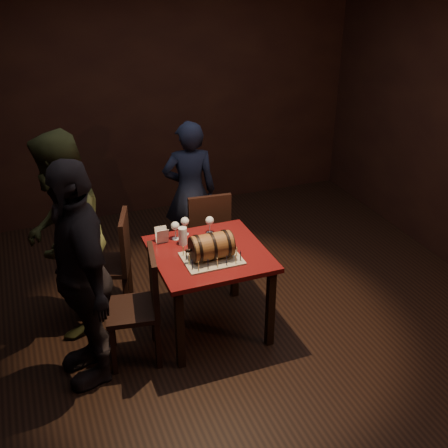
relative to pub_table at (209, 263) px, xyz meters
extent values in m
plane|color=black|center=(0.17, 0.00, -0.64)|extent=(5.00, 5.00, 0.00)
cube|color=black|center=(0.17, 2.50, 0.76)|extent=(5.00, 0.04, 2.80)
cube|color=#470B0D|center=(0.00, 0.00, 0.09)|extent=(0.90, 0.90, 0.04)
cube|color=black|center=(-0.38, -0.38, -0.29)|extent=(0.06, 0.06, 0.71)
cube|color=black|center=(0.38, -0.38, -0.29)|extent=(0.06, 0.06, 0.71)
cube|color=black|center=(-0.38, 0.38, -0.29)|extent=(0.06, 0.06, 0.71)
cube|color=black|center=(0.38, 0.38, -0.29)|extent=(0.06, 0.06, 0.71)
cube|color=#9F9480|center=(-0.02, -0.12, 0.12)|extent=(0.45, 0.35, 0.01)
cylinder|color=brown|center=(-0.02, -0.12, 0.23)|extent=(0.31, 0.21, 0.21)
cylinder|color=black|center=(-0.14, -0.12, 0.23)|extent=(0.02, 0.22, 0.22)
cylinder|color=black|center=(-0.02, -0.12, 0.23)|extent=(0.02, 0.22, 0.22)
cylinder|color=black|center=(0.09, -0.12, 0.23)|extent=(0.02, 0.22, 0.22)
cylinder|color=black|center=(-0.18, -0.12, 0.23)|extent=(0.01, 0.20, 0.20)
cylinder|color=black|center=(0.14, -0.12, 0.23)|extent=(0.01, 0.20, 0.20)
cylinder|color=black|center=(-0.20, -0.12, 0.23)|extent=(0.04, 0.02, 0.02)
sphere|color=black|center=(-0.22, -0.12, 0.23)|extent=(0.03, 0.03, 0.03)
cylinder|color=#FFF498|center=(-0.18, -0.26, 0.16)|extent=(0.01, 0.01, 0.08)
cylinder|color=black|center=(-0.18, -0.26, 0.21)|extent=(0.00, 0.00, 0.01)
cylinder|color=black|center=(-0.10, -0.26, 0.16)|extent=(0.01, 0.01, 0.08)
cylinder|color=black|center=(-0.10, -0.26, 0.21)|extent=(0.00, 0.00, 0.01)
cylinder|color=#FFF498|center=(-0.03, -0.26, 0.16)|extent=(0.01, 0.01, 0.08)
cylinder|color=black|center=(-0.03, -0.26, 0.21)|extent=(0.00, 0.00, 0.01)
cylinder|color=black|center=(0.05, -0.26, 0.16)|extent=(0.01, 0.01, 0.08)
cylinder|color=black|center=(0.05, -0.26, 0.21)|extent=(0.00, 0.00, 0.01)
cylinder|color=#FFF498|center=(0.12, -0.26, 0.16)|extent=(0.01, 0.01, 0.08)
cylinder|color=black|center=(0.12, -0.26, 0.21)|extent=(0.00, 0.00, 0.01)
cylinder|color=black|center=(0.17, -0.24, 0.16)|extent=(0.01, 0.01, 0.08)
cylinder|color=black|center=(0.17, -0.24, 0.21)|extent=(0.00, 0.00, 0.01)
cylinder|color=#FFF498|center=(0.17, -0.16, 0.16)|extent=(0.01, 0.01, 0.08)
cylinder|color=black|center=(0.17, -0.16, 0.21)|extent=(0.00, 0.00, 0.01)
cylinder|color=black|center=(0.17, -0.08, 0.16)|extent=(0.01, 0.01, 0.08)
cylinder|color=black|center=(0.17, -0.08, 0.21)|extent=(0.00, 0.00, 0.01)
cylinder|color=#FFF498|center=(0.17, -0.01, 0.16)|extent=(0.01, 0.01, 0.08)
cylinder|color=black|center=(0.17, -0.01, 0.21)|extent=(0.00, 0.00, 0.01)
cylinder|color=black|center=(0.14, 0.03, 0.16)|extent=(0.01, 0.01, 0.08)
cylinder|color=black|center=(0.14, 0.03, 0.21)|extent=(0.00, 0.00, 0.01)
cylinder|color=#FFF498|center=(0.06, 0.03, 0.16)|extent=(0.01, 0.01, 0.08)
cylinder|color=black|center=(0.06, 0.03, 0.21)|extent=(0.00, 0.00, 0.01)
cylinder|color=black|center=(-0.01, 0.03, 0.16)|extent=(0.01, 0.01, 0.08)
cylinder|color=black|center=(-0.01, 0.03, 0.21)|extent=(0.00, 0.00, 0.01)
cylinder|color=#FFF498|center=(-0.09, 0.03, 0.16)|extent=(0.01, 0.01, 0.08)
cylinder|color=black|center=(-0.09, 0.03, 0.21)|extent=(0.00, 0.00, 0.01)
cylinder|color=black|center=(-0.17, 0.03, 0.16)|extent=(0.01, 0.01, 0.08)
cylinder|color=black|center=(-0.17, 0.03, 0.21)|extent=(0.00, 0.00, 0.01)
cylinder|color=#FFF498|center=(-0.22, 0.00, 0.16)|extent=(0.01, 0.01, 0.08)
cylinder|color=black|center=(-0.22, 0.00, 0.21)|extent=(0.00, 0.00, 0.01)
cylinder|color=black|center=(-0.22, -0.07, 0.16)|extent=(0.01, 0.01, 0.08)
cylinder|color=black|center=(-0.22, -0.07, 0.21)|extent=(0.00, 0.00, 0.01)
cylinder|color=#FFF498|center=(-0.22, -0.15, 0.16)|extent=(0.01, 0.01, 0.08)
cylinder|color=black|center=(-0.22, -0.15, 0.21)|extent=(0.00, 0.00, 0.01)
cylinder|color=black|center=(-0.22, -0.22, 0.16)|extent=(0.01, 0.01, 0.08)
cylinder|color=black|center=(-0.22, -0.22, 0.21)|extent=(0.00, 0.00, 0.01)
cylinder|color=silver|center=(-0.19, 0.30, 0.11)|extent=(0.06, 0.06, 0.01)
cylinder|color=silver|center=(-0.19, 0.30, 0.16)|extent=(0.01, 0.01, 0.09)
sphere|color=silver|center=(-0.19, 0.30, 0.23)|extent=(0.07, 0.07, 0.07)
sphere|color=#591114|center=(-0.19, 0.30, 0.23)|extent=(0.05, 0.05, 0.05)
cylinder|color=silver|center=(-0.09, 0.35, 0.11)|extent=(0.06, 0.06, 0.01)
cylinder|color=silver|center=(-0.09, 0.35, 0.16)|extent=(0.01, 0.01, 0.09)
sphere|color=silver|center=(-0.09, 0.35, 0.23)|extent=(0.07, 0.07, 0.07)
cylinder|color=silver|center=(0.11, 0.29, 0.11)|extent=(0.06, 0.06, 0.01)
cylinder|color=silver|center=(0.11, 0.29, 0.16)|extent=(0.01, 0.01, 0.09)
sphere|color=silver|center=(0.11, 0.29, 0.23)|extent=(0.07, 0.07, 0.07)
sphere|color=#BF594C|center=(0.11, 0.29, 0.23)|extent=(0.05, 0.05, 0.05)
cylinder|color=silver|center=(-0.16, 0.20, 0.18)|extent=(0.07, 0.07, 0.15)
cylinder|color=#9E5414|center=(-0.16, 0.20, 0.17)|extent=(0.06, 0.06, 0.11)
cylinder|color=white|center=(-0.16, 0.20, 0.23)|extent=(0.06, 0.06, 0.02)
cube|color=black|center=(0.25, 0.83, -0.19)|extent=(0.43, 0.43, 0.04)
cube|color=black|center=(0.44, 0.98, -0.43)|extent=(0.04, 0.04, 0.43)
cube|color=black|center=(0.10, 1.01, -0.43)|extent=(0.04, 0.04, 0.43)
cube|color=black|center=(0.41, 0.64, -0.43)|extent=(0.04, 0.04, 0.43)
cube|color=black|center=(0.07, 0.67, -0.43)|extent=(0.04, 0.04, 0.43)
cube|color=black|center=(0.24, 0.65, 0.06)|extent=(0.40, 0.08, 0.46)
cube|color=black|center=(-0.75, 0.59, -0.19)|extent=(0.50, 0.50, 0.04)
cube|color=black|center=(-0.86, 0.80, -0.43)|extent=(0.04, 0.04, 0.43)
cube|color=black|center=(-0.96, 0.47, -0.43)|extent=(0.04, 0.04, 0.43)
cube|color=black|center=(-0.53, 0.70, -0.43)|extent=(0.04, 0.04, 0.43)
cube|color=black|center=(-0.64, 0.37, -0.43)|extent=(0.04, 0.04, 0.43)
cube|color=black|center=(-0.58, 0.53, 0.06)|extent=(0.16, 0.39, 0.46)
cube|color=black|center=(-0.69, -0.14, -0.19)|extent=(0.46, 0.46, 0.04)
cube|color=black|center=(-0.83, 0.06, -0.43)|extent=(0.04, 0.04, 0.43)
cube|color=black|center=(-0.88, -0.28, -0.43)|extent=(0.04, 0.04, 0.43)
cube|color=black|center=(-0.49, 0.00, -0.43)|extent=(0.04, 0.04, 0.43)
cube|color=black|center=(-0.54, -0.33, -0.43)|extent=(0.04, 0.04, 0.43)
cube|color=black|center=(-0.51, -0.17, 0.06)|extent=(0.10, 0.40, 0.46)
imported|color=#181C30|center=(0.23, 1.22, 0.09)|extent=(0.59, 0.44, 1.47)
imported|color=#3B3E1F|center=(-1.07, 0.46, 0.22)|extent=(0.87, 1.00, 1.73)
imported|color=black|center=(-1.03, -0.18, 0.24)|extent=(0.55, 1.07, 1.75)
camera|label=1|loc=(-1.30, -3.69, 2.37)|focal=45.00mm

